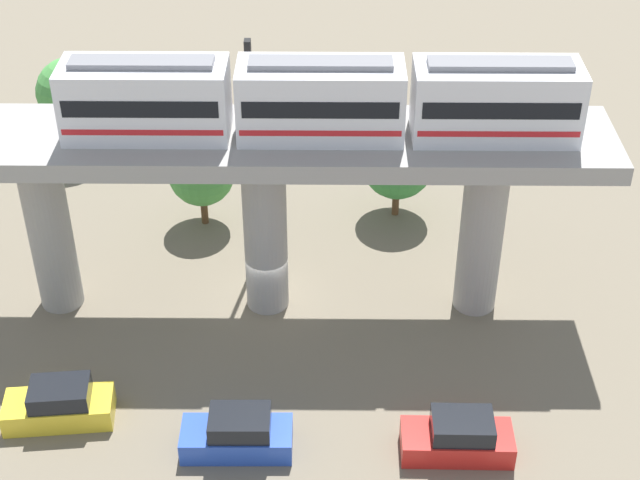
{
  "coord_description": "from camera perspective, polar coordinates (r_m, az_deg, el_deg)",
  "views": [
    {
      "loc": [
        34.61,
        2.69,
        27.67
      ],
      "look_at": [
        2.5,
        2.4,
        5.23
      ],
      "focal_mm": 54.42,
      "sensor_mm": 36.0,
      "label": 1
    }
  ],
  "objects": [
    {
      "name": "tree_near_viaduct",
      "position": [
        48.41,
        -6.99,
        3.93
      ],
      "size": [
        3.32,
        3.32,
        4.61
      ],
      "color": "brown",
      "rests_on": "ground"
    },
    {
      "name": "signal_post",
      "position": [
        43.79,
        -4.02,
        5.48
      ],
      "size": [
        0.44,
        0.28,
        11.32
      ],
      "color": "#4C4C51",
      "rests_on": "ground"
    },
    {
      "name": "parked_car_yellow",
      "position": [
        39.67,
        -15.08,
        -9.35
      ],
      "size": [
        2.21,
        4.36,
        1.76
      ],
      "rotation": [
        0.0,
        0.0,
        0.1
      ],
      "color": "yellow",
      "rests_on": "ground"
    },
    {
      "name": "parked_car_red",
      "position": [
        37.48,
        8.13,
        -11.45
      ],
      "size": [
        1.85,
        4.22,
        1.76
      ],
      "rotation": [
        0.0,
        0.0,
        -0.01
      ],
      "color": "red",
      "rests_on": "ground"
    },
    {
      "name": "parked_car_blue",
      "position": [
        37.37,
        -4.87,
        -11.33
      ],
      "size": [
        1.84,
        4.22,
        1.76
      ],
      "rotation": [
        0.0,
        0.0,
        0.01
      ],
      "color": "#284CB7",
      "rests_on": "ground"
    },
    {
      "name": "tree_far_corner",
      "position": [
        48.85,
        4.59,
        4.53
      ],
      "size": [
        3.68,
        3.68,
        4.88
      ],
      "color": "brown",
      "rests_on": "ground"
    },
    {
      "name": "tree_mid_lot",
      "position": [
        55.69,
        -14.4,
        8.4
      ],
      "size": [
        3.87,
        3.87,
        5.72
      ],
      "color": "brown",
      "rests_on": "ground"
    },
    {
      "name": "ground_plane",
      "position": [
        44.4,
        -3.07,
        -3.67
      ],
      "size": [
        120.0,
        120.0,
        0.0
      ],
      "primitive_type": "plane",
      "color": "#706654"
    },
    {
      "name": "train",
      "position": [
        38.75,
        0.03,
        8.23
      ],
      "size": [
        2.64,
        20.5,
        3.24
      ],
      "color": "silver",
      "rests_on": "viaduct"
    },
    {
      "name": "viaduct",
      "position": [
        40.66,
        -3.35,
        3.51
      ],
      "size": [
        5.2,
        28.85,
        8.72
      ],
      "color": "#999691",
      "rests_on": "ground"
    }
  ]
}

